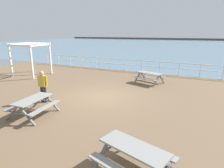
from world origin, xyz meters
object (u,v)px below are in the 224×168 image
object	(u,v)px
picnic_table_mid_centre	(33,103)
lattice_pergola	(30,52)
picnic_table_near_right	(150,75)
visitor	(43,85)
picnic_table_near_left	(134,153)

from	to	relation	value
picnic_table_mid_centre	lattice_pergola	xyz separation A→B (m)	(-6.65, 5.95, 1.41)
picnic_table_near_right	visitor	size ratio (longest dim) A/B	1.30
visitor	lattice_pergola	bearing A→B (deg)	-141.46
picnic_table_near_right	lattice_pergola	size ratio (longest dim) A/B	0.79
picnic_table_near_right	lattice_pergola	xyz separation A→B (m)	(-9.79, -1.67, 1.41)
picnic_table_near_left	lattice_pergola	world-z (taller)	lattice_pergola
picnic_table_near_left	picnic_table_mid_centre	bearing A→B (deg)	179.82
picnic_table_near_left	visitor	size ratio (longest dim) A/B	1.29
visitor	picnic_table_mid_centre	bearing A→B (deg)	16.35
lattice_pergola	picnic_table_near_right	bearing A→B (deg)	5.17
picnic_table_near_right	lattice_pergola	world-z (taller)	lattice_pergola
picnic_table_near_left	lattice_pergola	xyz separation A→B (m)	(-11.81, 7.41, 1.41)
picnic_table_mid_centre	lattice_pergola	bearing A→B (deg)	42.97
lattice_pergola	picnic_table_mid_centre	bearing A→B (deg)	-46.30
picnic_table_mid_centre	visitor	bearing A→B (deg)	24.76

